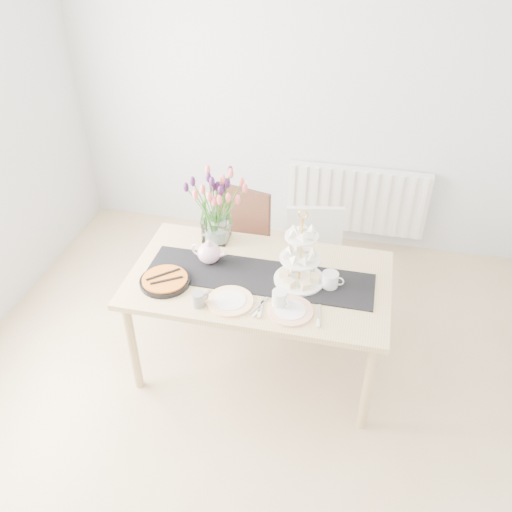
% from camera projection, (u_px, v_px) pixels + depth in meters
% --- Properties ---
extents(room_shell, '(4.50, 4.50, 4.50)m').
position_uv_depth(room_shell, '(234.00, 262.00, 2.54)').
color(room_shell, tan).
rests_on(room_shell, ground).
extents(radiator, '(1.20, 0.08, 0.60)m').
position_uv_depth(radiator, '(356.00, 200.00, 4.68)').
color(radiator, white).
rests_on(radiator, room_shell).
extents(dining_table, '(1.60, 0.90, 0.75)m').
position_uv_depth(dining_table, '(259.00, 287.00, 3.38)').
color(dining_table, tan).
rests_on(dining_table, ground).
extents(chair_brown, '(0.53, 0.53, 0.89)m').
position_uv_depth(chair_brown, '(236.00, 239.00, 4.07)').
color(chair_brown, '#341B12').
rests_on(chair_brown, ground).
extents(chair_white, '(0.48, 0.48, 0.84)m').
position_uv_depth(chair_white, '(314.00, 257.00, 3.95)').
color(chair_white, silver).
rests_on(chair_white, ground).
extents(table_runner, '(1.40, 0.35, 0.01)m').
position_uv_depth(table_runner, '(259.00, 276.00, 3.33)').
color(table_runner, black).
rests_on(table_runner, dining_table).
extents(tulip_vase, '(0.60, 0.60, 0.51)m').
position_uv_depth(tulip_vase, '(215.00, 197.00, 3.47)').
color(tulip_vase, silver).
rests_on(tulip_vase, dining_table).
extents(cake_stand, '(0.31, 0.31, 0.45)m').
position_uv_depth(cake_stand, '(300.00, 264.00, 3.22)').
color(cake_stand, gold).
rests_on(cake_stand, dining_table).
extents(teapot, '(0.27, 0.24, 0.16)m').
position_uv_depth(teapot, '(209.00, 253.00, 3.41)').
color(teapot, silver).
rests_on(teapot, dining_table).
extents(cream_jug, '(0.11, 0.11, 0.10)m').
position_uv_depth(cream_jug, '(330.00, 280.00, 3.23)').
color(cream_jug, silver).
rests_on(cream_jug, dining_table).
extents(tart_tin, '(0.31, 0.31, 0.04)m').
position_uv_depth(tart_tin, '(165.00, 281.00, 3.27)').
color(tart_tin, black).
rests_on(tart_tin, dining_table).
extents(mug_grey, '(0.10, 0.10, 0.09)m').
position_uv_depth(mug_grey, '(198.00, 299.00, 3.10)').
color(mug_grey, gray).
rests_on(mug_grey, dining_table).
extents(mug_white, '(0.12, 0.12, 0.10)m').
position_uv_depth(mug_white, '(280.00, 299.00, 3.09)').
color(mug_white, silver).
rests_on(mug_white, dining_table).
extents(plate_left, '(0.36, 0.36, 0.01)m').
position_uv_depth(plate_left, '(230.00, 301.00, 3.14)').
color(plate_left, white).
rests_on(plate_left, dining_table).
extents(plate_right, '(0.30, 0.30, 0.01)m').
position_uv_depth(plate_right, '(290.00, 311.00, 3.07)').
color(plate_right, white).
rests_on(plate_right, dining_table).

